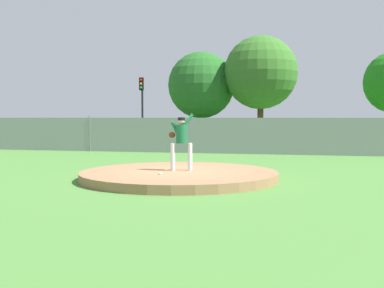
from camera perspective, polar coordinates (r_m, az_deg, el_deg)
The scene contains 13 objects.
ground_plane at distance 19.75m, azimuth 2.92°, elevation -2.04°, with size 80.00×80.00×0.00m, color #4C8438.
asphalt_strip at distance 28.13m, azimuth 6.06°, elevation -0.47°, with size 44.00×7.00×0.01m, color #2B2B2D.
pitchers_mound at distance 13.92m, azimuth -1.57°, elevation -3.77°, with size 5.76×5.76×0.25m, color #99704C.
pitcher_youth at distance 13.96m, azimuth -1.32°, elevation 0.76°, with size 0.78×0.34×1.69m.
baseball at distance 13.10m, azimuth -3.86°, elevation -3.51°, with size 0.07×0.07×0.07m, color white.
chainlink_fence at distance 23.63m, azimuth 4.68°, elevation 0.99°, with size 37.97×0.07×1.89m.
parked_car_champagne at distance 27.59m, azimuth 19.07°, elevation 0.94°, with size 1.83×4.34×1.65m.
parked_car_burgundy at distance 31.14m, azimuth -14.97°, elevation 1.26°, with size 1.95×4.67×1.66m.
parked_car_white at distance 27.59m, azimuth 10.52°, elevation 1.12°, with size 1.99×4.53×1.72m.
parked_car_navy at distance 28.87m, azimuth -4.36°, elevation 1.30°, with size 2.03×4.80×1.77m.
traffic_light_near at distance 34.18m, azimuth -6.03°, elevation 5.50°, with size 0.28×0.46×4.61m.
tree_leaning_west at distance 38.49m, azimuth 1.12°, elevation 7.07°, with size 5.34×5.34×7.05m.
tree_slender_far at distance 37.15m, azimuth 8.24°, elevation 8.47°, with size 5.62×5.62×8.04m.
Camera 1 is at (3.56, -13.34, 1.83)m, focal length 44.48 mm.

